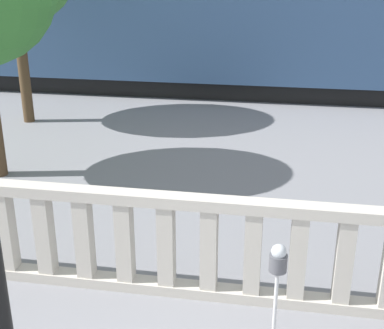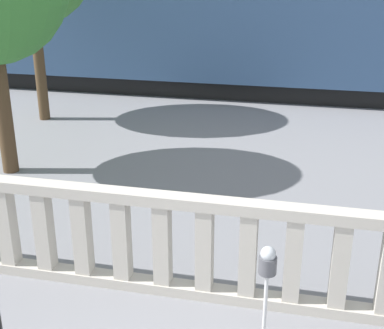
# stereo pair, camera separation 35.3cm
# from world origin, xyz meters

# --- Properties ---
(balustrade) EXTENTS (12.95, 0.24, 1.37)m
(balustrade) POSITION_xyz_m (-0.00, 3.05, 0.68)
(balustrade) COLOR #BCB5A8
(balustrade) RESTS_ON ground
(parking_meter) EXTENTS (0.18, 0.18, 1.35)m
(parking_meter) POSITION_xyz_m (0.56, 2.12, 1.09)
(parking_meter) COLOR silver
(parking_meter) RESTS_ON ground
(train_near) EXTENTS (24.33, 3.03, 3.81)m
(train_near) POSITION_xyz_m (-2.09, 14.11, 1.70)
(train_near) COLOR black
(train_near) RESTS_ON ground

